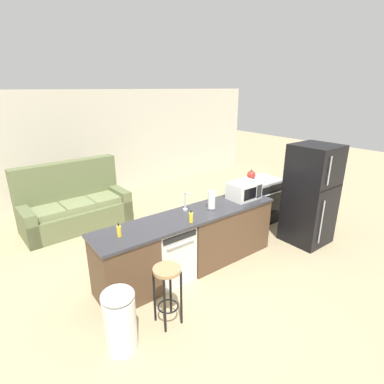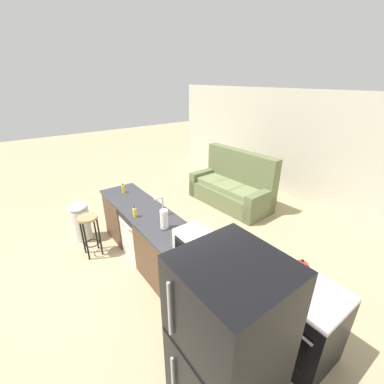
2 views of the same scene
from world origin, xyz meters
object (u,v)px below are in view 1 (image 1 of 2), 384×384
(dish_soap_bottle, at_px, (119,231))
(bar_stool, at_px, (167,284))
(soap_bottle, at_px, (191,217))
(couch, at_px, (74,206))
(paper_towel_roll, at_px, (211,200))
(refrigerator, at_px, (311,195))
(kettle, at_px, (251,175))
(microwave, at_px, (244,190))
(trash_bin, at_px, (120,319))
(dishwasher, at_px, (169,252))
(stove_range, at_px, (260,200))

(dish_soap_bottle, distance_m, bar_stool, 0.89)
(soap_bottle, distance_m, couch, 3.02)
(paper_towel_roll, height_order, couch, couch)
(refrigerator, distance_m, kettle, 1.24)
(microwave, distance_m, dish_soap_bottle, 2.21)
(soap_bottle, distance_m, kettle, 2.37)
(kettle, bearing_deg, refrigerator, -82.32)
(kettle, relative_size, trash_bin, 0.28)
(dishwasher, distance_m, couch, 2.70)
(dishwasher, xyz_separation_m, soap_bottle, (0.24, -0.21, 0.55))
(stove_range, height_order, dish_soap_bottle, dish_soap_bottle)
(kettle, bearing_deg, trash_bin, -157.98)
(dishwasher, height_order, paper_towel_roll, paper_towel_roll)
(soap_bottle, relative_size, trash_bin, 0.24)
(stove_range, bearing_deg, refrigerator, -90.01)
(bar_stool, bearing_deg, dish_soap_bottle, 106.26)
(dishwasher, xyz_separation_m, paper_towel_roll, (0.78, -0.02, 0.62))
(dishwasher, bearing_deg, trash_bin, -145.64)
(stove_range, relative_size, microwave, 1.80)
(refrigerator, height_order, bar_stool, refrigerator)
(kettle, bearing_deg, microwave, -144.10)
(soap_bottle, bearing_deg, trash_bin, -158.14)
(couch, bearing_deg, trash_bin, -99.58)
(stove_range, bearing_deg, microwave, -153.55)
(dishwasher, height_order, trash_bin, dishwasher)
(dish_soap_bottle, height_order, kettle, kettle)
(stove_range, relative_size, refrigerator, 0.51)
(stove_range, height_order, bar_stool, stove_range)
(refrigerator, bearing_deg, dish_soap_bottle, 170.49)
(paper_towel_roll, bearing_deg, trash_bin, -158.64)
(trash_bin, relative_size, couch, 0.36)
(paper_towel_roll, bearing_deg, bar_stool, -150.47)
(dishwasher, height_order, stove_range, stove_range)
(microwave, distance_m, paper_towel_roll, 0.72)
(bar_stool, bearing_deg, dishwasher, 56.07)
(stove_range, xyz_separation_m, refrigerator, (-0.00, -1.10, 0.43))
(microwave, bearing_deg, refrigerator, -26.39)
(soap_bottle, bearing_deg, couch, 104.88)
(trash_bin, bearing_deg, couch, 80.42)
(dish_soap_bottle, xyz_separation_m, trash_bin, (-0.38, -0.75, -0.59))
(dishwasher, distance_m, microwave, 1.62)
(bar_stool, xyz_separation_m, couch, (-0.03, 3.39, -0.14))
(bar_stool, distance_m, trash_bin, 0.62)
(dishwasher, height_order, kettle, kettle)
(microwave, relative_size, paper_towel_roll, 1.77)
(microwave, height_order, trash_bin, microwave)
(dish_soap_bottle, distance_m, kettle, 3.22)
(dishwasher, xyz_separation_m, couch, (-0.52, 2.65, -0.03))
(paper_towel_roll, relative_size, trash_bin, 0.38)
(microwave, height_order, bar_stool, microwave)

